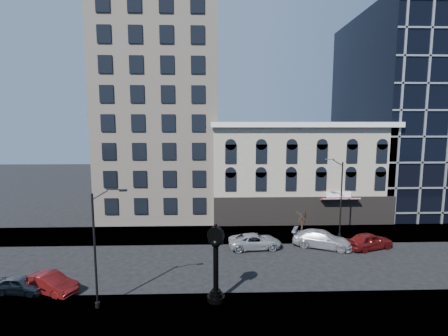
{
  "coord_description": "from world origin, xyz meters",
  "views": [
    {
      "loc": [
        1.01,
        -26.86,
        11.85
      ],
      "look_at": [
        2.0,
        4.0,
        8.0
      ],
      "focal_mm": 26.0,
      "sensor_mm": 36.0,
      "label": 1
    }
  ],
  "objects_px": {
    "street_lamp_near": "(103,217)",
    "car_near_a": "(21,284)",
    "street_clock": "(216,266)",
    "car_near_b": "(50,283)"
  },
  "relations": [
    {
      "from": "car_near_a",
      "to": "car_near_b",
      "type": "relative_size",
      "value": 0.88
    },
    {
      "from": "street_clock",
      "to": "street_lamp_near",
      "type": "bearing_deg",
      "value": -151.46
    },
    {
      "from": "car_near_a",
      "to": "street_lamp_near",
      "type": "bearing_deg",
      "value": -98.13
    },
    {
      "from": "street_lamp_near",
      "to": "car_near_b",
      "type": "distance_m",
      "value": 7.63
    },
    {
      "from": "street_clock",
      "to": "car_near_b",
      "type": "xyz_separation_m",
      "value": [
        -11.98,
        1.71,
        -1.86
      ]
    },
    {
      "from": "street_lamp_near",
      "to": "car_near_b",
      "type": "xyz_separation_m",
      "value": [
        -4.78,
        2.24,
        -5.5
      ]
    },
    {
      "from": "street_lamp_near",
      "to": "car_near_a",
      "type": "xyz_separation_m",
      "value": [
        -6.84,
        2.23,
        -5.56
      ]
    },
    {
      "from": "street_lamp_near",
      "to": "car_near_b",
      "type": "relative_size",
      "value": 1.9
    },
    {
      "from": "street_clock",
      "to": "street_lamp_near",
      "type": "height_order",
      "value": "street_lamp_near"
    },
    {
      "from": "street_clock",
      "to": "street_lamp_near",
      "type": "relative_size",
      "value": 0.67
    }
  ]
}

